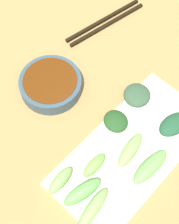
% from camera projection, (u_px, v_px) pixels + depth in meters
% --- Properties ---
extents(tabletop, '(2.10, 2.10, 0.02)m').
position_uv_depth(tabletop, '(91.00, 123.00, 0.71)').
color(tabletop, '#9B7745').
rests_on(tabletop, ground).
extents(sauce_bowl, '(0.14, 0.14, 0.04)m').
position_uv_depth(sauce_bowl, '(51.00, 84.00, 0.72)').
color(sauce_bowl, '#30495A').
rests_on(sauce_bowl, tabletop).
extents(serving_plate, '(0.17, 0.35, 0.01)m').
position_uv_depth(serving_plate, '(132.00, 150.00, 0.66)').
color(serving_plate, silver).
rests_on(serving_plate, tabletop).
extents(broccoli_stalk_0, '(0.03, 0.06, 0.02)m').
position_uv_depth(broccoli_stalk_0, '(94.00, 165.00, 0.63)').
color(broccoli_stalk_0, '#6CAF4B').
rests_on(broccoli_stalk_0, serving_plate).
extents(broccoli_leafy_1, '(0.06, 0.06, 0.02)m').
position_uv_depth(broccoli_leafy_1, '(116.00, 121.00, 0.68)').
color(broccoli_leafy_1, '#1E451E').
rests_on(broccoli_leafy_1, serving_plate).
extents(broccoli_stalk_2, '(0.04, 0.09, 0.02)m').
position_uv_depth(broccoli_stalk_2, '(129.00, 151.00, 0.65)').
color(broccoli_stalk_2, '#76A257').
rests_on(broccoli_stalk_2, serving_plate).
extents(broccoli_stalk_3, '(0.05, 0.09, 0.03)m').
position_uv_depth(broccoli_stalk_3, '(82.00, 192.00, 0.60)').
color(broccoli_stalk_3, '#5DAB50').
rests_on(broccoli_stalk_3, serving_plate).
extents(broccoli_stalk_4, '(0.04, 0.10, 0.02)m').
position_uv_depth(broccoli_stalk_4, '(151.00, 166.00, 0.63)').
color(broccoli_stalk_4, '#639F51').
rests_on(broccoli_stalk_4, serving_plate).
extents(broccoli_leafy_5, '(0.06, 0.08, 0.02)m').
position_uv_depth(broccoli_leafy_5, '(174.00, 124.00, 0.67)').
color(broccoli_leafy_5, '#1C492D').
rests_on(broccoli_leafy_5, serving_plate).
extents(broccoli_stalk_6, '(0.03, 0.07, 0.02)m').
position_uv_depth(broccoli_stalk_6, '(60.00, 180.00, 0.62)').
color(broccoli_stalk_6, '#71A956').
rests_on(broccoli_stalk_6, serving_plate).
extents(broccoli_leafy_7, '(0.08, 0.08, 0.02)m').
position_uv_depth(broccoli_leafy_7, '(137.00, 95.00, 0.71)').
color(broccoli_leafy_7, '#2E4C35').
rests_on(broccoli_leafy_7, serving_plate).
extents(broccoli_stalk_8, '(0.04, 0.10, 0.02)m').
position_uv_depth(broccoli_stalk_8, '(93.00, 209.00, 0.59)').
color(broccoli_stalk_8, '#77A358').
rests_on(broccoli_stalk_8, serving_plate).
extents(chopsticks, '(0.07, 0.23, 0.01)m').
position_uv_depth(chopsticks, '(105.00, 23.00, 0.83)').
color(chopsticks, black).
rests_on(chopsticks, tabletop).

